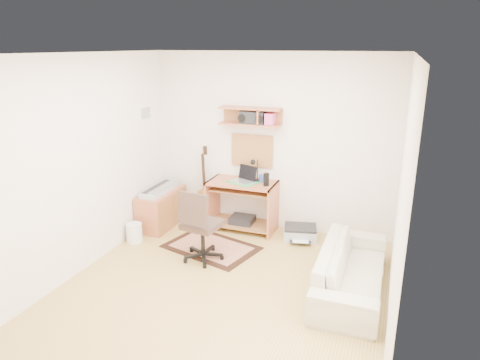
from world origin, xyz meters
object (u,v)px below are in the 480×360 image
(task_chair, at_px, (202,224))
(printer, at_px, (300,233))
(sofa, at_px, (352,262))
(cabinet, at_px, (162,208))
(desk, at_px, (242,206))

(task_chair, distance_m, printer, 1.54)
(sofa, bearing_deg, cabinet, 73.21)
(desk, height_order, task_chair, task_chair)
(printer, bearing_deg, sofa, -66.45)
(desk, relative_size, printer, 2.13)
(cabinet, bearing_deg, sofa, -16.79)
(desk, xyz_separation_m, task_chair, (-0.15, -1.09, 0.11))
(printer, distance_m, sofa, 1.44)
(desk, bearing_deg, printer, -2.23)
(desk, relative_size, sofa, 0.57)
(task_chair, xyz_separation_m, printer, (1.05, 1.05, -0.40))
(cabinet, distance_m, printer, 2.14)
(sofa, bearing_deg, desk, 55.89)
(desk, xyz_separation_m, printer, (0.91, -0.04, -0.29))
(cabinet, relative_size, printer, 1.91)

